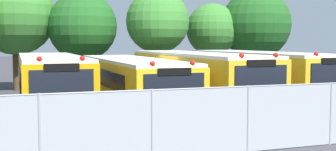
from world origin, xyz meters
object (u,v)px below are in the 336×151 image
Objects in this scene: school_bus_3 at (259,76)px; tree_2 at (83,26)px; school_bus_0 at (51,83)px; school_bus_2 at (195,78)px; tree_4 at (214,30)px; tree_5 at (255,24)px; tree_1 at (14,17)px; school_bus_1 at (131,83)px; tree_3 at (157,21)px.

school_bus_3 is 1.68× the size of tree_2.
school_bus_0 is 0.85× the size of school_bus_2.
tree_4 is 0.85× the size of tree_5.
tree_2 is at bearing -15.54° from tree_1.
school_bus_3 reaches higher than school_bus_2.
tree_3 is (3.92, 8.67, 3.11)m from school_bus_1.
tree_3 is at bearing -130.70° from school_bus_0.
tree_1 is at bearing 164.74° from tree_3.
tree_1 is (-1.38, 10.99, 3.30)m from school_bus_0.
school_bus_1 is 12.53m from tree_1.
tree_3 is at bearing -15.00° from tree_2.
school_bus_2 is 1.09× the size of school_bus_3.
school_bus_0 is 9.84m from school_bus_3.
school_bus_2 is at bearing -133.01° from tree_5.
tree_3 is 1.12× the size of tree_4.
school_bus_3 is at bearing 179.46° from school_bus_0.
tree_3 is (4.58, -1.23, 0.30)m from tree_2.
tree_5 reaches higher than tree_2.
school_bus_3 is 1.83× the size of tree_4.
school_bus_2 is 9.14m from tree_3.
school_bus_0 is 1.35× the size of tree_1.
tree_1 reaches higher than tree_5.
school_bus_1 is 14.97m from tree_5.
tree_3 is (-2.47, 8.67, 2.99)m from school_bus_3.
tree_5 is at bearing -6.80° from tree_1.
school_bus_3 is (6.39, -0.01, 0.12)m from school_bus_1.
tree_5 reaches higher than school_bus_3.
tree_1 is (-11.22, 11.06, 3.26)m from school_bus_3.
tree_2 is 12.16m from tree_5.
school_bus_2 is 3.35m from school_bus_3.
tree_2 reaches higher than school_bus_0.
tree_5 reaches higher than school_bus_0.
school_bus_0 is at bearing -148.77° from tree_5.
tree_3 reaches higher than tree_4.
tree_5 is (16.30, -1.94, -0.30)m from tree_1.
school_bus_0 is 11.73m from tree_3.
school_bus_0 is 6.49m from school_bus_2.
tree_3 is 4.73m from tree_4.
school_bus_1 is 1.51× the size of tree_1.
tree_3 is at bearing -167.32° from tree_4.
tree_4 is (9.17, -0.20, -0.22)m from tree_2.
school_bus_1 is (3.44, -0.07, -0.08)m from school_bus_0.
school_bus_2 is at bearing -95.83° from tree_3.
school_bus_1 is 10.01m from tree_3.
tree_5 is (7.55, 0.44, -0.03)m from tree_3.
tree_5 is at bearing -3.70° from tree_2.
tree_5 reaches higher than school_bus_2.
tree_4 is (11.95, 9.63, 2.51)m from school_bus_0.
school_bus_1 is 13.16m from tree_4.
tree_1 is 1.07× the size of tree_5.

